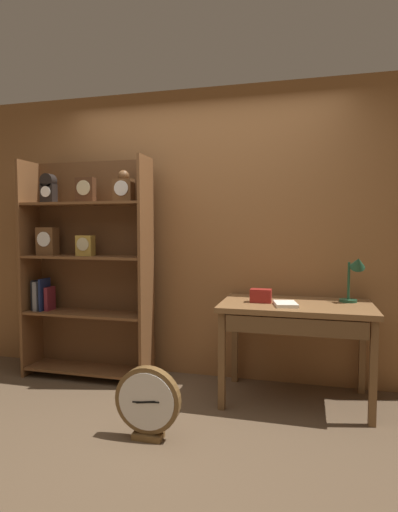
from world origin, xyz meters
name	(u,v)px	position (x,y,z in m)	size (l,w,h in m)	color
ground_plane	(149,451)	(0.00, 0.00, 0.00)	(10.00, 10.00, 0.00)	brown
back_wood_panel	(203,234)	(0.00, 1.38, 1.30)	(4.80, 0.05, 2.60)	brown
bookshelf	(85,266)	(-1.03, 1.06, 1.02)	(1.18, 0.32, 1.97)	brown
workbench	(296,316)	(0.84, 0.95, 0.68)	(1.15, 0.69, 0.78)	brown
desk_lamp	(355,273)	(1.28, 1.11, 1.01)	(0.19, 0.19, 0.39)	#1E472D
toolbox_small	(261,296)	(0.57, 0.95, 0.83)	(0.16, 0.09, 0.10)	maroon
open_repair_manual	(286,304)	(0.77, 0.85, 0.79)	(0.16, 0.22, 0.03)	silver
round_clock_large	(148,402)	(-0.06, 0.13, 0.24)	(0.43, 0.11, 0.47)	brown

